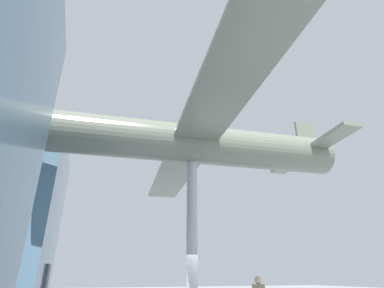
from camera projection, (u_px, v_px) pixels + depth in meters
The scene contains 2 objects.
support_pylon_central at pixel (192, 234), 13.18m from camera, with size 0.49×0.49×6.74m.
suspended_airplane at pixel (189, 144), 14.90m from camera, with size 21.84×16.20×2.96m.
Camera 1 is at (-12.83, 4.69, 1.68)m, focal length 28.00 mm.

